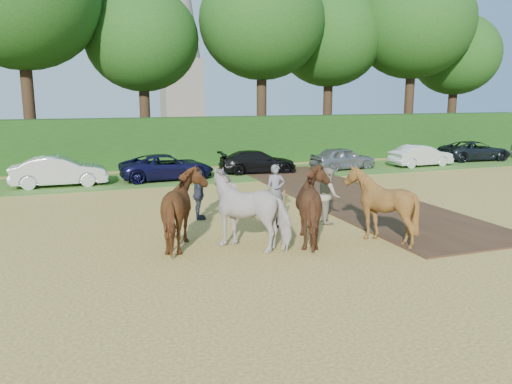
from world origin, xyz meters
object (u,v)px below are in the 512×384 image
Objects in this scene: spectator_far at (199,194)px; parked_cars at (287,161)px; church at (180,21)px; plough_team at (285,207)px; spectator_near at (329,195)px.

spectator_far is 11.58m from parked_cars.
church is at bearing 86.88° from parked_cars.
church reaches higher than plough_team.
church is (7.74, 53.81, 12.62)m from plough_team.
spectator_far is at bearing 80.20° from spectator_near.
spectator_near is 53.85m from church.
parked_cars is 43.16m from church.
spectator_far is at bearing -100.70° from church.
plough_team is 0.19× the size of parked_cars.
spectator_near is at bearing -108.19° from spectator_far.
spectator_near is at bearing 36.85° from plough_team.
church is at bearing 81.81° from plough_team.
church is (9.47, 50.12, 12.83)m from spectator_far.
spectator_near is 11.41m from parked_cars.
spectator_far is at bearing 115.07° from plough_team.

